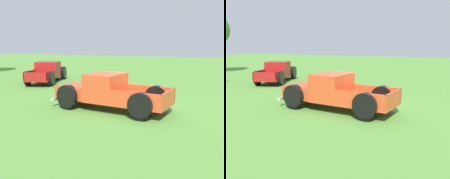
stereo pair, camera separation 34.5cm
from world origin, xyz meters
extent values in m
plane|color=#548C38|center=(0.00, 0.00, 0.00)|extent=(80.00, 80.00, 0.00)
cube|color=#D14723|center=(-0.20, 2.56, 0.67)|extent=(1.79, 1.77, 0.56)
cube|color=silver|center=(-0.08, 3.33, 0.67)|extent=(1.39, 0.29, 0.47)
sphere|color=silver|center=(-0.70, 3.41, 0.70)|extent=(0.21, 0.21, 0.21)
sphere|color=silver|center=(0.53, 3.21, 0.70)|extent=(0.21, 0.21, 0.21)
cube|color=#D14723|center=(-0.44, 1.14, 0.98)|extent=(1.91, 1.59, 1.18)
cube|color=#8C9EA8|center=(-0.34, 1.76, 1.24)|extent=(1.47, 0.28, 0.52)
cube|color=#D14723|center=(-0.72, -0.58, 0.44)|extent=(2.04, 2.40, 0.10)
cube|color=#D14723|center=(-1.52, -0.45, 0.77)|extent=(0.43, 2.14, 0.56)
cube|color=#D14723|center=(0.09, -0.71, 0.77)|extent=(0.43, 2.14, 0.56)
cube|color=#D14723|center=(-0.88, -1.61, 0.77)|extent=(1.71, 0.36, 0.56)
cylinder|color=black|center=(-1.06, 2.69, 0.39)|extent=(0.35, 0.81, 0.78)
cylinder|color=#B7B7BC|center=(-1.07, 2.70, 0.39)|extent=(0.29, 0.35, 0.31)
cylinder|color=black|center=(-1.06, 2.69, 0.59)|extent=(0.44, 1.02, 0.98)
cylinder|color=black|center=(0.65, 2.42, 0.39)|extent=(0.35, 0.81, 0.78)
cylinder|color=#B7B7BC|center=(0.66, 2.42, 0.39)|extent=(0.29, 0.35, 0.31)
cylinder|color=black|center=(0.65, 2.42, 0.59)|extent=(0.44, 1.02, 0.98)
cylinder|color=black|center=(-1.61, -0.70, 0.39)|extent=(0.35, 0.81, 0.78)
cylinder|color=#B7B7BC|center=(-1.62, -0.70, 0.39)|extent=(0.29, 0.35, 0.31)
cylinder|color=black|center=(-1.61, -0.70, 0.59)|extent=(0.44, 1.02, 0.98)
cylinder|color=black|center=(0.09, -0.97, 0.39)|extent=(0.35, 0.81, 0.78)
cylinder|color=#B7B7BC|center=(0.10, -0.98, 0.39)|extent=(0.29, 0.35, 0.31)
cylinder|color=black|center=(0.09, -0.97, 0.59)|extent=(0.44, 1.02, 0.98)
cube|color=silver|center=(-0.07, 3.38, 0.35)|extent=(1.86, 0.40, 0.12)
cube|color=maroon|center=(6.75, 8.33, 0.62)|extent=(1.77, 1.78, 0.52)
cube|color=silver|center=(7.46, 8.53, 0.62)|extent=(0.41, 1.27, 0.44)
sphere|color=silver|center=(7.29, 9.08, 0.65)|extent=(0.19, 0.19, 0.19)
sphere|color=silver|center=(7.60, 7.97, 0.65)|extent=(0.19, 0.19, 0.19)
cube|color=maroon|center=(5.47, 7.97, 0.91)|extent=(1.62, 1.87, 1.10)
cube|color=#8C9EA8|center=(6.03, 8.13, 1.15)|extent=(0.41, 1.33, 0.48)
cube|color=maroon|center=(3.91, 7.54, 0.41)|extent=(2.35, 2.07, 0.10)
cube|color=maroon|center=(3.71, 8.27, 0.72)|extent=(1.95, 0.61, 0.52)
cube|color=maroon|center=(4.11, 6.81, 0.72)|extent=(1.95, 0.61, 0.52)
cube|color=maroon|center=(2.98, 7.28, 0.72)|extent=(0.50, 1.55, 0.52)
cylinder|color=black|center=(6.54, 9.10, 0.36)|extent=(0.75, 0.40, 0.72)
cylinder|color=#B7B7BC|center=(6.54, 9.11, 0.36)|extent=(0.34, 0.30, 0.29)
cylinder|color=black|center=(6.54, 9.10, 0.54)|extent=(0.95, 0.50, 0.91)
cylinder|color=black|center=(6.97, 7.56, 0.36)|extent=(0.75, 0.40, 0.72)
cylinder|color=#B7B7BC|center=(6.97, 7.55, 0.36)|extent=(0.34, 0.30, 0.29)
cylinder|color=black|center=(6.97, 7.56, 0.54)|extent=(0.95, 0.50, 0.91)
cylinder|color=black|center=(3.47, 8.24, 0.36)|extent=(0.75, 0.40, 0.72)
cylinder|color=#B7B7BC|center=(3.46, 8.25, 0.36)|extent=(0.34, 0.30, 0.29)
cylinder|color=black|center=(3.47, 8.24, 0.54)|extent=(0.95, 0.50, 0.91)
cylinder|color=black|center=(3.90, 6.70, 0.36)|extent=(0.75, 0.40, 0.72)
cylinder|color=#B7B7BC|center=(3.90, 6.69, 0.36)|extent=(0.34, 0.30, 0.29)
cylinder|color=black|center=(3.90, 6.70, 0.54)|extent=(0.95, 0.50, 0.91)
cube|color=silver|center=(7.50, 8.54, 0.33)|extent=(0.56, 1.70, 0.11)
camera|label=1|loc=(-10.89, -2.93, 2.95)|focal=42.07mm
camera|label=2|loc=(-10.76, -3.25, 2.95)|focal=42.07mm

